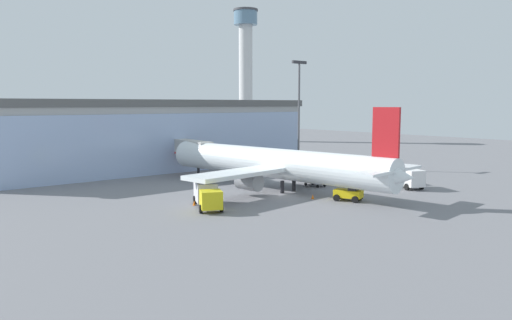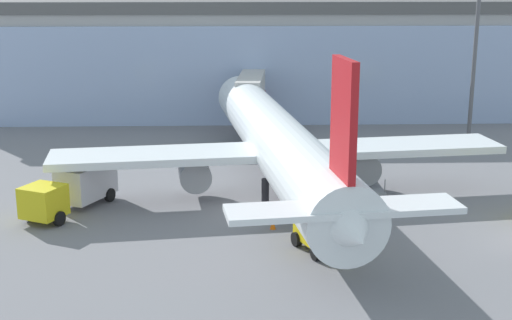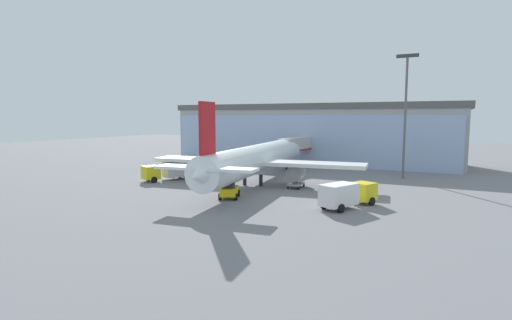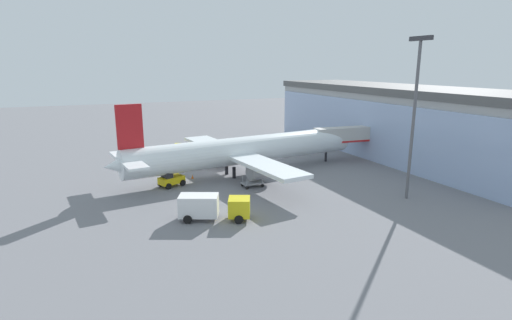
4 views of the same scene
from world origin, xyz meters
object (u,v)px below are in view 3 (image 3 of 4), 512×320
(apron_light_mast, at_px, (406,106))
(pushback_tug, at_px, (229,190))
(airplane, at_px, (258,159))
(fuel_truck, at_px, (347,194))
(catering_truck, at_px, (169,170))
(baggage_cart, at_px, (296,184))
(safety_cone_wingtip, at_px, (174,176))
(jet_bridge, at_px, (300,145))
(safety_cone_nose, at_px, (227,189))

(apron_light_mast, xyz_separation_m, pushback_tug, (-16.00, -25.30, -10.19))
(airplane, bearing_deg, fuel_truck, -129.51)
(catering_truck, height_order, baggage_cart, catering_truck)
(catering_truck, xyz_separation_m, safety_cone_wingtip, (-0.57, 1.79, -1.19))
(fuel_truck, bearing_deg, baggage_cart, 70.74)
(jet_bridge, relative_size, pushback_tug, 3.64)
(catering_truck, distance_m, safety_cone_wingtip, 2.23)
(safety_cone_nose, bearing_deg, fuel_truck, -6.79)
(fuel_truck, bearing_deg, jet_bridge, 52.77)
(catering_truck, bearing_deg, safety_cone_wingtip, -137.11)
(jet_bridge, relative_size, apron_light_mast, 0.70)
(airplane, xyz_separation_m, safety_cone_nose, (-0.60, -7.56, -3.25))
(apron_light_mast, bearing_deg, catering_truck, -150.19)
(baggage_cart, height_order, safety_cone_wingtip, baggage_cart)
(pushback_tug, bearing_deg, safety_cone_nose, 12.42)
(catering_truck, relative_size, safety_cone_nose, 13.71)
(baggage_cart, bearing_deg, jet_bridge, 17.90)
(catering_truck, height_order, safety_cone_nose, catering_truck)
(fuel_truck, distance_m, safety_cone_nose, 16.11)
(catering_truck, bearing_deg, apron_light_mast, 144.96)
(jet_bridge, relative_size, safety_cone_nose, 24.13)
(apron_light_mast, distance_m, fuel_truck, 25.70)
(airplane, relative_size, fuel_truck, 5.26)
(apron_light_mast, xyz_separation_m, safety_cone_nose, (-18.51, -21.76, -10.89))
(airplane, distance_m, baggage_cart, 7.13)
(jet_bridge, distance_m, catering_truck, 26.65)
(baggage_cart, height_order, safety_cone_nose, baggage_cart)
(safety_cone_nose, height_order, safety_cone_wingtip, same)
(jet_bridge, height_order, apron_light_mast, apron_light_mast)
(jet_bridge, bearing_deg, apron_light_mast, -102.18)
(apron_light_mast, height_order, pushback_tug, apron_light_mast)
(apron_light_mast, distance_m, baggage_cart, 22.01)
(airplane, xyz_separation_m, fuel_truck, (15.35, -9.46, -2.06))
(safety_cone_nose, bearing_deg, pushback_tug, -54.64)
(airplane, relative_size, pushback_tug, 10.92)
(catering_truck, distance_m, fuel_truck, 29.17)
(safety_cone_nose, bearing_deg, catering_truck, 162.74)
(fuel_truck, height_order, pushback_tug, fuel_truck)
(catering_truck, xyz_separation_m, safety_cone_nose, (12.62, -3.92, -1.19))
(jet_bridge, relative_size, catering_truck, 1.76)
(pushback_tug, distance_m, safety_cone_nose, 4.40)
(apron_light_mast, bearing_deg, baggage_cart, -126.92)
(baggage_cart, distance_m, safety_cone_nose, 9.43)
(jet_bridge, height_order, pushback_tug, jet_bridge)
(fuel_truck, bearing_deg, apron_light_mast, 17.12)
(apron_light_mast, bearing_deg, pushback_tug, -122.31)
(safety_cone_nose, bearing_deg, apron_light_mast, 49.62)
(catering_truck, distance_m, pushback_tug, 16.88)
(jet_bridge, height_order, safety_cone_wingtip, jet_bridge)
(fuel_truck, relative_size, baggage_cart, 2.65)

